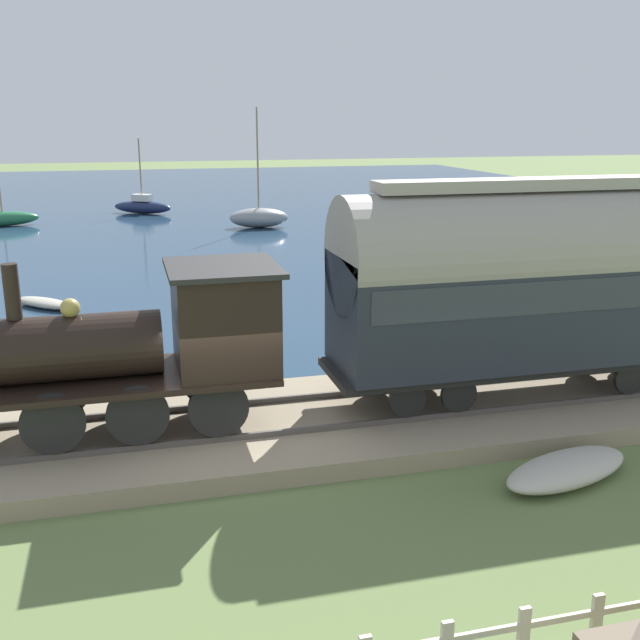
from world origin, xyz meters
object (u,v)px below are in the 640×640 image
object	(u,v)px
rowboat_near_shore	(45,303)
sailboat_green	(3,218)
passenger_coach	(533,277)
rowboat_off_pier	(252,309)
sailboat_navy	(142,206)
sailboat_gray	(259,217)
beached_dinghy	(567,469)
steam_locomotive	(159,338)

from	to	relation	value
rowboat_near_shore	sailboat_green	bearing A→B (deg)	55.82
passenger_coach	rowboat_off_pier	world-z (taller)	passenger_coach
sailboat_navy	sailboat_gray	size ratio (longest dim) A/B	0.72
sailboat_green	beached_dinghy	distance (m)	39.88
steam_locomotive	rowboat_near_shore	xyz separation A→B (m)	(12.43, 3.31, -2.09)
rowboat_near_shore	rowboat_off_pier	distance (m)	7.31
sailboat_navy	beached_dinghy	bearing A→B (deg)	-139.09
passenger_coach	sailboat_gray	bearing A→B (deg)	1.40
steam_locomotive	sailboat_gray	xyz separation A→B (m)	(29.49, -7.16, -1.64)
sailboat_green	beached_dinghy	size ratio (longest dim) A/B	1.69
steam_locomotive	sailboat_gray	bearing A→B (deg)	-13.65
sailboat_green	sailboat_gray	bearing A→B (deg)	-118.72
steam_locomotive	sailboat_gray	world-z (taller)	sailboat_gray
rowboat_near_shore	sailboat_navy	bearing A→B (deg)	35.75
sailboat_gray	rowboat_off_pier	size ratio (longest dim) A/B	3.28
steam_locomotive	rowboat_near_shore	world-z (taller)	steam_locomotive
rowboat_off_pier	beached_dinghy	size ratio (longest dim) A/B	0.70
steam_locomotive	rowboat_near_shore	size ratio (longest dim) A/B	2.41
sailboat_gray	beached_dinghy	bearing A→B (deg)	-175.52
sailboat_navy	sailboat_gray	xyz separation A→B (m)	(-8.49, -6.43, 0.10)
steam_locomotive	passenger_coach	world-z (taller)	passenger_coach
sailboat_gray	beached_dinghy	world-z (taller)	sailboat_gray
sailboat_navy	passenger_coach	bearing A→B (deg)	-136.91
sailboat_navy	beached_dinghy	size ratio (longest dim) A/B	1.65
passenger_coach	beached_dinghy	size ratio (longest dim) A/B	2.98
beached_dinghy	sailboat_gray	bearing A→B (deg)	-0.48
sailboat_navy	rowboat_off_pier	xyz separation A→B (m)	(-28.54, -2.62, -0.25)
sailboat_gray	rowboat_off_pier	world-z (taller)	sailboat_gray
passenger_coach	sailboat_green	size ratio (longest dim) A/B	1.76
sailboat_navy	rowboat_near_shore	world-z (taller)	sailboat_navy
sailboat_green	sailboat_navy	world-z (taller)	sailboat_green
steam_locomotive	rowboat_off_pier	world-z (taller)	steam_locomotive
rowboat_near_shore	beached_dinghy	size ratio (longest dim) A/B	0.82
passenger_coach	sailboat_green	distance (m)	37.32
rowboat_near_shore	sailboat_gray	bearing A→B (deg)	13.20
sailboat_gray	beached_dinghy	xyz separation A→B (m)	(-32.77, 0.28, -0.39)
passenger_coach	rowboat_near_shore	bearing A→B (deg)	42.02
passenger_coach	steam_locomotive	bearing A→B (deg)	90.00
beached_dinghy	sailboat_navy	bearing A→B (deg)	8.48
sailboat_green	sailboat_navy	xyz separation A→B (m)	(4.07, -8.25, 0.04)
steam_locomotive	rowboat_near_shore	bearing A→B (deg)	14.93
rowboat_off_pier	rowboat_near_shore	bearing A→B (deg)	115.76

